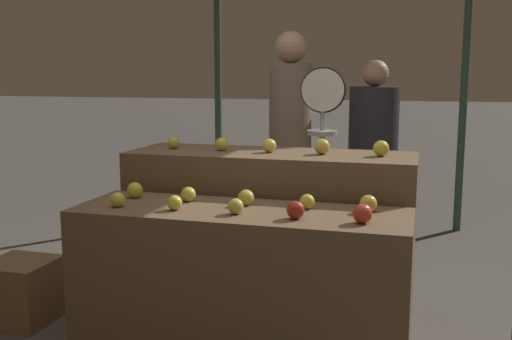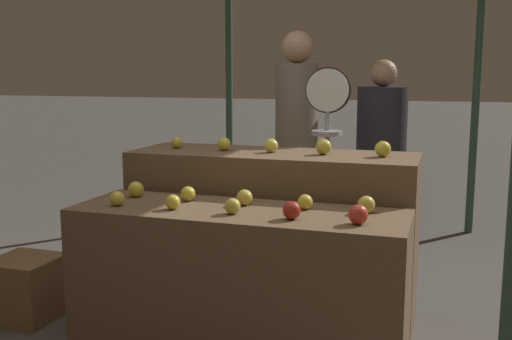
# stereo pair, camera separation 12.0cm
# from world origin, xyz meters

# --- Properties ---
(display_counter_front) EXTENTS (1.66, 0.55, 0.80)m
(display_counter_front) POSITION_xyz_m (0.00, 0.00, 0.40)
(display_counter_front) COLOR brown
(display_counter_front) RESTS_ON ground_plane
(display_counter_back) EXTENTS (1.66, 0.55, 1.00)m
(display_counter_back) POSITION_xyz_m (0.00, 0.60, 0.50)
(display_counter_back) COLOR brown
(display_counter_back) RESTS_ON ground_plane
(apple_front_0) EXTENTS (0.07, 0.07, 0.07)m
(apple_front_0) POSITION_xyz_m (-0.61, -0.11, 0.83)
(apple_front_0) COLOR yellow
(apple_front_0) RESTS_ON display_counter_front
(apple_front_1) EXTENTS (0.07, 0.07, 0.07)m
(apple_front_1) POSITION_xyz_m (-0.30, -0.10, 0.83)
(apple_front_1) COLOR gold
(apple_front_1) RESTS_ON display_counter_front
(apple_front_2) EXTENTS (0.08, 0.08, 0.08)m
(apple_front_2) POSITION_xyz_m (0.01, -0.10, 0.83)
(apple_front_2) COLOR gold
(apple_front_2) RESTS_ON display_counter_front
(apple_front_3) EXTENTS (0.08, 0.08, 0.08)m
(apple_front_3) POSITION_xyz_m (0.30, -0.11, 0.84)
(apple_front_3) COLOR #AD281E
(apple_front_3) RESTS_ON display_counter_front
(apple_front_4) EXTENTS (0.09, 0.09, 0.09)m
(apple_front_4) POSITION_xyz_m (0.60, -0.11, 0.84)
(apple_front_4) COLOR red
(apple_front_4) RESTS_ON display_counter_front
(apple_front_5) EXTENTS (0.08, 0.08, 0.08)m
(apple_front_5) POSITION_xyz_m (-0.63, 0.11, 0.84)
(apple_front_5) COLOR gold
(apple_front_5) RESTS_ON display_counter_front
(apple_front_6) EXTENTS (0.08, 0.08, 0.08)m
(apple_front_6) POSITION_xyz_m (-0.32, 0.10, 0.83)
(apple_front_6) COLOR gold
(apple_front_6) RESTS_ON display_counter_front
(apple_front_7) EXTENTS (0.08, 0.08, 0.08)m
(apple_front_7) POSITION_xyz_m (0.00, 0.10, 0.84)
(apple_front_7) COLOR gold
(apple_front_7) RESTS_ON display_counter_front
(apple_front_8) EXTENTS (0.07, 0.07, 0.07)m
(apple_front_8) POSITION_xyz_m (0.31, 0.10, 0.83)
(apple_front_8) COLOR gold
(apple_front_8) RESTS_ON display_counter_front
(apple_front_9) EXTENTS (0.08, 0.08, 0.08)m
(apple_front_9) POSITION_xyz_m (0.61, 0.12, 0.84)
(apple_front_9) COLOR gold
(apple_front_9) RESTS_ON display_counter_front
(apple_back_0) EXTENTS (0.07, 0.07, 0.07)m
(apple_back_0) POSITION_xyz_m (-0.61, 0.60, 1.04)
(apple_back_0) COLOR gold
(apple_back_0) RESTS_ON display_counter_back
(apple_back_1) EXTENTS (0.08, 0.08, 0.08)m
(apple_back_1) POSITION_xyz_m (-0.30, 0.59, 1.04)
(apple_back_1) COLOR gold
(apple_back_1) RESTS_ON display_counter_back
(apple_back_2) EXTENTS (0.08, 0.08, 0.08)m
(apple_back_2) POSITION_xyz_m (-0.01, 0.60, 1.04)
(apple_back_2) COLOR yellow
(apple_back_2) RESTS_ON display_counter_back
(apple_back_3) EXTENTS (0.09, 0.09, 0.09)m
(apple_back_3) POSITION_xyz_m (0.30, 0.60, 1.05)
(apple_back_3) COLOR gold
(apple_back_3) RESTS_ON display_counter_back
(apple_back_4) EXTENTS (0.09, 0.09, 0.09)m
(apple_back_4) POSITION_xyz_m (0.63, 0.61, 1.05)
(apple_back_4) COLOR gold
(apple_back_4) RESTS_ON display_counter_back
(produce_scale) EXTENTS (0.30, 0.20, 1.50)m
(produce_scale) POSITION_xyz_m (0.20, 1.18, 1.10)
(produce_scale) COLOR #99999E
(produce_scale) RESTS_ON ground_plane
(person_vendor_at_scale) EXTENTS (0.38, 0.38, 1.75)m
(person_vendor_at_scale) POSITION_xyz_m (-0.09, 1.52, 1.04)
(person_vendor_at_scale) COLOR #2D2D38
(person_vendor_at_scale) RESTS_ON ground_plane
(person_customer_left) EXTENTS (0.40, 0.40, 1.56)m
(person_customer_left) POSITION_xyz_m (0.47, 1.98, 0.89)
(person_customer_left) COLOR #2D2D38
(person_customer_left) RESTS_ON ground_plane
(wooden_crate_side) EXTENTS (0.37, 0.37, 0.37)m
(wooden_crate_side) POSITION_xyz_m (-1.40, 0.13, 0.18)
(wooden_crate_side) COLOR olive
(wooden_crate_side) RESTS_ON ground_plane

